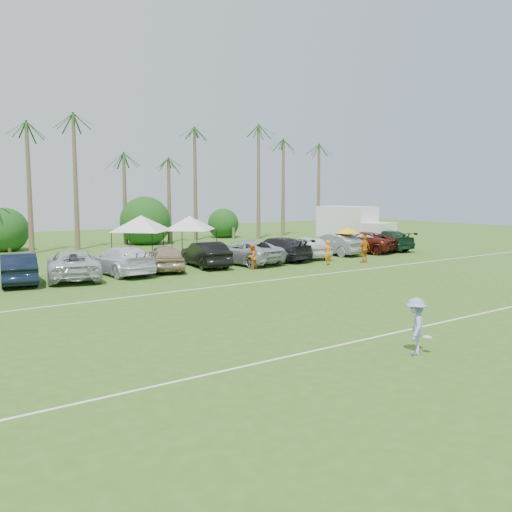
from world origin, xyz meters
TOP-DOWN VIEW (x-y plane):
  - ground at (0.00, 0.00)m, footprint 120.00×120.00m
  - field_lines at (0.00, 8.00)m, footprint 80.00×12.10m
  - palm_tree_4 at (-4.00, 38.00)m, footprint 2.40×2.40m
  - palm_tree_5 at (0.00, 38.00)m, footprint 2.40×2.40m
  - palm_tree_6 at (4.00, 38.00)m, footprint 2.40×2.40m
  - palm_tree_7 at (8.00, 38.00)m, footprint 2.40×2.40m
  - palm_tree_8 at (13.00, 38.00)m, footprint 2.40×2.40m
  - palm_tree_9 at (18.00, 38.00)m, footprint 2.40×2.40m
  - palm_tree_10 at (23.00, 38.00)m, footprint 2.40×2.40m
  - palm_tree_11 at (27.00, 38.00)m, footprint 2.40×2.40m
  - bush_tree_1 at (-6.00, 39.00)m, footprint 4.00×4.00m
  - bush_tree_2 at (6.00, 39.00)m, footprint 4.00×4.00m
  - bush_tree_3 at (16.00, 39.00)m, footprint 4.00×4.00m
  - sideline_player_a at (9.44, 16.93)m, footprint 0.66×0.48m
  - sideline_player_b at (4.12, 18.27)m, footprint 0.96×0.88m
  - sideline_player_c at (12.46, 16.38)m, footprint 1.16×0.56m
  - box_truck at (19.79, 24.42)m, footprint 3.27×7.18m
  - canopy_tent_left at (-0.15, 25.47)m, footprint 4.77×4.77m
  - canopy_tent_right at (4.15, 26.30)m, footprint 4.50×4.50m
  - market_umbrella at (14.49, 20.05)m, footprint 1.97×1.97m
  - frisbee_player at (-2.91, -0.09)m, footprint 1.30×1.22m
  - parked_car_1 at (-9.40, 21.11)m, footprint 2.77×5.35m
  - parked_car_2 at (-6.47, 20.98)m, footprint 4.35×6.58m
  - parked_car_3 at (-3.54, 21.10)m, footprint 2.59×5.88m
  - parked_car_4 at (-0.61, 20.99)m, footprint 3.55×5.31m
  - parked_car_5 at (2.32, 21.01)m, footprint 2.63×5.33m
  - parked_car_6 at (5.25, 20.80)m, footprint 3.55×6.35m
  - parked_car_7 at (8.18, 20.98)m, footprint 3.09×6.05m
  - parked_car_8 at (11.11, 20.85)m, footprint 3.16×5.27m
  - parked_car_9 at (14.04, 21.16)m, footprint 2.28×5.25m
  - parked_car_10 at (16.97, 21.23)m, footprint 4.46×6.60m
  - parked_car_11 at (19.90, 21.21)m, footprint 2.84×5.97m

SIDE VIEW (x-z plane):
  - ground at x=0.00m, z-range 0.00..0.00m
  - field_lines at x=0.00m, z-range 0.00..0.01m
  - sideline_player_b at x=4.12m, z-range 0.00..1.60m
  - sideline_player_a at x=9.44m, z-range 0.00..1.67m
  - parked_car_1 at x=-9.40m, z-range 0.00..1.68m
  - parked_car_2 at x=-6.47m, z-range 0.00..1.68m
  - parked_car_3 at x=-3.54m, z-range 0.00..1.68m
  - parked_car_4 at x=-0.61m, z-range 0.00..1.68m
  - parked_car_5 at x=2.32m, z-range 0.00..1.68m
  - parked_car_6 at x=5.25m, z-range 0.00..1.68m
  - parked_car_7 at x=8.18m, z-range 0.00..1.68m
  - parked_car_8 at x=11.11m, z-range 0.00..1.68m
  - parked_car_9 at x=14.04m, z-range 0.00..1.68m
  - parked_car_10 at x=16.97m, z-range 0.00..1.68m
  - parked_car_11 at x=19.90m, z-range 0.00..1.68m
  - frisbee_player at x=-2.91m, z-range 0.00..1.76m
  - sideline_player_c at x=12.46m, z-range 0.00..1.91m
  - bush_tree_1 at x=-6.00m, z-range -0.20..3.80m
  - bush_tree_2 at x=6.00m, z-range -0.20..3.80m
  - bush_tree_3 at x=16.00m, z-range -0.20..3.80m
  - box_truck at x=19.79m, z-range 0.12..3.72m
  - market_umbrella at x=14.49m, z-range 0.87..3.06m
  - canopy_tent_right at x=4.15m, z-range 1.30..4.94m
  - canopy_tent_left at x=-0.15m, z-range 1.38..5.24m
  - palm_tree_4 at x=-4.00m, z-range 3.03..11.93m
  - palm_tree_8 at x=13.00m, z-range 3.03..11.93m
  - palm_tree_5 at x=0.00m, z-range 3.40..13.30m
  - palm_tree_9 at x=18.00m, z-range 3.40..13.30m
  - palm_tree_6 at x=4.00m, z-range 3.76..14.66m
  - palm_tree_10 at x=23.00m, z-range 3.76..14.66m
  - palm_tree_7 at x=8.00m, z-range 4.11..16.01m
  - palm_tree_11 at x=27.00m, z-range 4.11..16.01m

